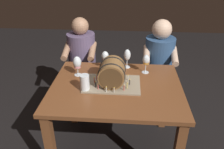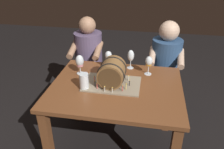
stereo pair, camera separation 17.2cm
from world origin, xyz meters
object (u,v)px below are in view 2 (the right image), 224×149
Objects in this scene: wine_glass_empty at (131,56)px; wine_glass_red at (108,56)px; dining_table at (116,98)px; barrel_cake at (112,74)px; wine_glass_amber at (149,62)px; wine_glass_rose at (80,62)px; person_seated_right at (164,73)px; person_seated_left at (89,68)px; beer_pint at (84,82)px.

wine_glass_empty is 1.05× the size of wine_glass_red.
dining_table is 2.31× the size of barrel_cake.
wine_glass_amber is 0.65m from wine_glass_rose.
person_seated_right is at bearing 55.98° from barrel_cake.
person_seated_left is at bearing 97.83° from wine_glass_rose.
wine_glass_amber is 1.29× the size of beer_pint.
wine_glass_rose is (-0.34, 0.15, 0.02)m from barrel_cake.
wine_glass_amber is 0.64m from beer_pint.
wine_glass_red is 0.16× the size of person_seated_right.
person_seated_left is (-0.08, 0.58, -0.35)m from wine_glass_rose.
wine_glass_red is at bearing -144.32° from person_seated_right.
person_seated_right is at bearing 49.75° from beer_pint.
barrel_cake is 0.94m from person_seated_right.
wine_glass_rose is at bearing 155.78° from dining_table.
person_seated_left is (-0.42, 0.73, -0.34)m from barrel_cake.
barrel_cake is (-0.04, 0.02, 0.23)m from dining_table.
wine_glass_empty is 0.17× the size of person_seated_left.
wine_glass_rose is 1.07m from person_seated_right.
person_seated_left is (-0.72, 0.48, -0.36)m from wine_glass_amber.
wine_glass_red is at bearing 171.40° from wine_glass_amber.
person_seated_left reaches higher than beer_pint.
person_seated_left is at bearing 103.09° from beer_pint.
wine_glass_empty is at bearing -34.79° from person_seated_left.
person_seated_right reaches higher than barrel_cake.
beer_pint is at bearing -66.12° from wine_glass_rose.
barrel_cake is at bearing -24.17° from wine_glass_rose.
dining_table is at bearing -58.74° from person_seated_left.
barrel_cake is at bearing -140.55° from wine_glass_amber.
dining_table is at bearing -24.22° from wine_glass_rose.
wine_glass_rose reaches higher than wine_glass_red.
wine_glass_amber is (0.18, -0.10, -0.00)m from wine_glass_empty.
barrel_cake is 0.25m from beer_pint.
wine_glass_amber is 0.16× the size of person_seated_right.
barrel_cake is 0.38m from wine_glass_empty.
barrel_cake reaches higher than dining_table.
dining_table is 5.98× the size of wine_glass_rose.
wine_glass_red is 1.28× the size of beer_pint.
dining_table is at bearing -102.97° from wine_glass_empty.
wine_glass_red is at bearing 73.09° from beer_pint.
person_seated_right reaches higher than wine_glass_empty.
wine_glass_red is at bearing 33.29° from wine_glass_rose.
beer_pint is (-0.13, -0.42, -0.06)m from wine_glass_red.
barrel_cake reaches higher than wine_glass_rose.
barrel_cake is 0.37m from wine_glass_rose.
wine_glass_red is (-0.13, 0.33, 0.25)m from dining_table.
wine_glass_amber is at bearing 8.92° from wine_glass_rose.
wine_glass_rose is (-0.24, -0.16, -0.00)m from wine_glass_red.
barrel_cake reaches higher than wine_glass_red.
beer_pint is at bearing -106.91° from wine_glass_red.
wine_glass_empty is 1.34× the size of beer_pint.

